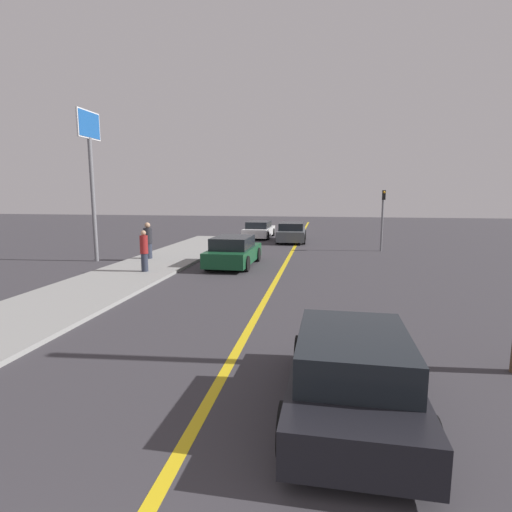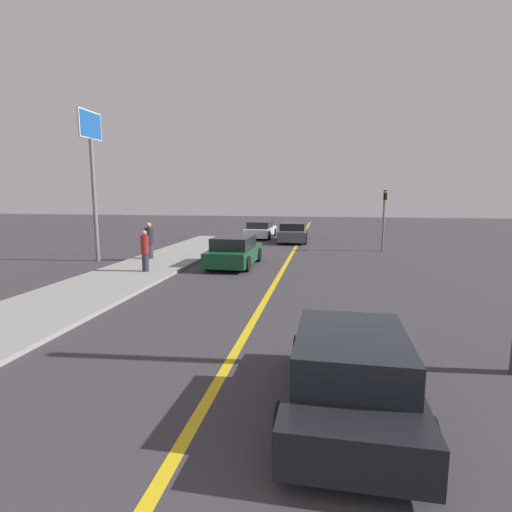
{
  "view_description": "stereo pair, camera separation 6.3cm",
  "coord_description": "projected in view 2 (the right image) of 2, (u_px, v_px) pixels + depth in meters",
  "views": [
    {
      "loc": [
        1.76,
        -0.27,
        3.33
      ],
      "look_at": [
        -0.13,
        10.96,
        1.56
      ],
      "focal_mm": 28.0,
      "sensor_mm": 36.0,
      "label": 1
    },
    {
      "loc": [
        1.83,
        -0.26,
        3.33
      ],
      "look_at": [
        -0.13,
        10.96,
        1.56
      ],
      "focal_mm": 28.0,
      "sensor_mm": 36.0,
      "label": 2
    }
  ],
  "objects": [
    {
      "name": "pedestrian_near_curb",
      "position": [
        145.0,
        251.0,
        16.65
      ],
      "size": [
        0.33,
        0.33,
        1.73
      ],
      "color": "#282D3D",
      "rests_on": "sidewalk_left"
    },
    {
      "name": "car_ahead_center",
      "position": [
        234.0,
        252.0,
        18.66
      ],
      "size": [
        2.05,
        4.4,
        1.4
      ],
      "rotation": [
        0.0,
        0.0,
        -0.02
      ],
      "color": "#144728",
      "rests_on": "ground_plane"
    },
    {
      "name": "road_center_line",
      "position": [
        285.0,
        266.0,
        18.6
      ],
      "size": [
        0.2,
        60.0,
        0.01
      ],
      "color": "gold",
      "rests_on": "ground_plane"
    },
    {
      "name": "car_parked_left_lot",
      "position": [
        261.0,
        230.0,
        30.76
      ],
      "size": [
        2.01,
        4.66,
        1.27
      ],
      "rotation": [
        0.0,
        0.0,
        -0.02
      ],
      "color": "silver",
      "rests_on": "ground_plane"
    },
    {
      "name": "sidewalk_left",
      "position": [
        129.0,
        274.0,
        16.43
      ],
      "size": [
        3.51,
        29.44,
        0.12
      ],
      "color": "gray",
      "rests_on": "ground_plane"
    },
    {
      "name": "pedestrian_mid_group",
      "position": [
        149.0,
        241.0,
        20.04
      ],
      "size": [
        0.42,
        0.42,
        1.82
      ],
      "color": "#282D3D",
      "rests_on": "sidewalk_left"
    },
    {
      "name": "roadside_sign",
      "position": [
        91.0,
        152.0,
        19.3
      ],
      "size": [
        0.2,
        1.84,
        7.27
      ],
      "color": "slate",
      "rests_on": "ground_plane"
    },
    {
      "name": "car_near_right_lane",
      "position": [
        350.0,
        373.0,
        6.05
      ],
      "size": [
        1.97,
        4.01,
        1.33
      ],
      "rotation": [
        0.0,
        0.0,
        -0.01
      ],
      "color": "black",
      "rests_on": "ground_plane"
    },
    {
      "name": "traffic_light",
      "position": [
        384.0,
        214.0,
        23.17
      ],
      "size": [
        0.18,
        0.4,
        3.55
      ],
      "color": "slate",
      "rests_on": "ground_plane"
    },
    {
      "name": "car_far_distant",
      "position": [
        293.0,
        232.0,
        28.19
      ],
      "size": [
        2.1,
        4.85,
        1.37
      ],
      "rotation": [
        0.0,
        0.0,
        0.03
      ],
      "color": "#4C5156",
      "rests_on": "ground_plane"
    }
  ]
}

